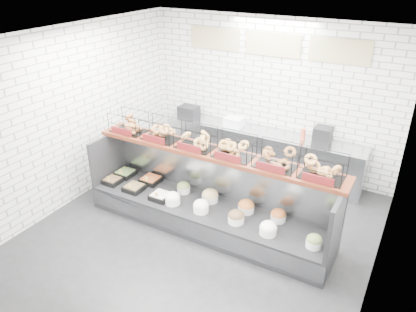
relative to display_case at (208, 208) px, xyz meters
The scene contains 5 objects.
ground 0.48m from the display_case, 89.29° to the right, with size 5.50×5.50×0.00m, color black.
room_shell 1.75m from the display_case, 89.06° to the left, with size 5.02×5.51×3.01m.
display_case is the anchor object (origin of this frame).
bagel_shelf 1.07m from the display_case, 89.03° to the left, with size 4.10×0.50×0.40m.
prep_counter 2.09m from the display_case, 90.18° to the left, with size 4.00×0.60×1.20m.
Camera 1 is at (2.65, -4.37, 3.93)m, focal length 35.00 mm.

